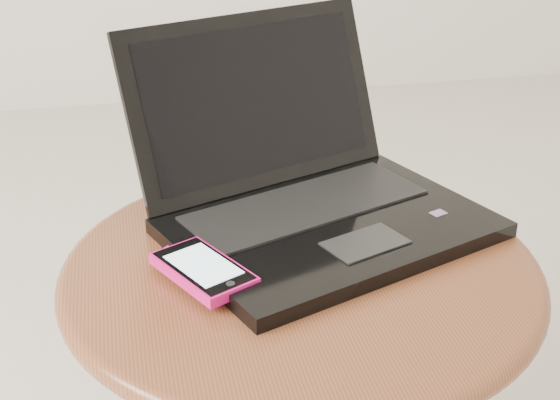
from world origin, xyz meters
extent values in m
cylinder|color=brown|center=(0.03, 0.03, 0.44)|extent=(0.54, 0.54, 0.03)
torus|color=brown|center=(0.03, 0.03, 0.44)|extent=(0.57, 0.57, 0.03)
cube|color=black|center=(0.08, 0.09, 0.46)|extent=(0.45, 0.38, 0.02)
cube|color=black|center=(0.06, 0.13, 0.47)|extent=(0.34, 0.22, 0.00)
cube|color=black|center=(0.11, 0.02, 0.47)|extent=(0.11, 0.09, 0.00)
cube|color=red|center=(0.22, 0.08, 0.47)|extent=(0.02, 0.02, 0.00)
cube|color=black|center=(0.02, 0.25, 0.58)|extent=(0.38, 0.22, 0.22)
cube|color=black|center=(0.02, 0.24, 0.58)|extent=(0.33, 0.18, 0.18)
cube|color=black|center=(-0.07, 0.05, 0.45)|extent=(0.12, 0.13, 0.01)
cube|color=#AF1D73|center=(-0.10, 0.09, 0.46)|extent=(0.05, 0.05, 0.00)
cube|color=#E21573|center=(-0.09, 0.00, 0.47)|extent=(0.12, 0.14, 0.01)
cube|color=black|center=(-0.09, 0.00, 0.47)|extent=(0.11, 0.13, 0.00)
cube|color=silver|center=(-0.09, 0.00, 0.47)|extent=(0.08, 0.10, 0.00)
cylinder|color=black|center=(-0.06, -0.04, 0.47)|extent=(0.01, 0.01, 0.00)
camera|label=1|loc=(-0.16, -0.76, 0.92)|focal=51.02mm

